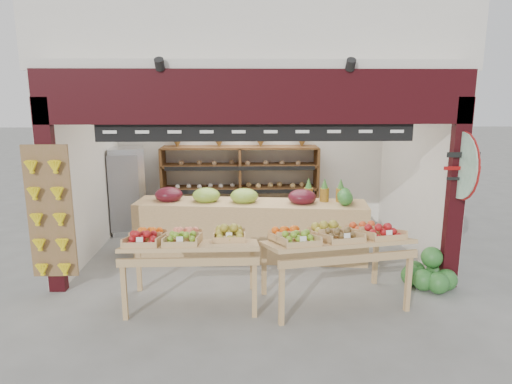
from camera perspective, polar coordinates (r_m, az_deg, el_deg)
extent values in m
plane|color=slate|center=(7.57, -0.29, -8.60)|extent=(60.00, 60.00, 0.00)
cube|color=silver|center=(9.44, -0.63, 4.99)|extent=(5.76, 0.18, 3.00)
cube|color=silver|center=(8.20, -20.34, 3.11)|extent=(0.18, 3.38, 3.00)
cube|color=silver|center=(8.31, 19.25, 3.30)|extent=(0.18, 3.38, 3.00)
cube|color=silver|center=(7.68, -0.43, 14.98)|extent=(5.76, 3.38, 0.12)
cube|color=silver|center=(8.90, -0.60, 22.00)|extent=(6.36, 4.60, 2.40)
cube|color=black|center=(6.02, -0.07, 11.82)|extent=(5.70, 0.14, 0.70)
cube|color=black|center=(6.69, -24.32, -0.66)|extent=(0.22, 0.14, 2.65)
cube|color=black|center=(6.83, 23.67, -0.37)|extent=(0.22, 0.14, 2.65)
cube|color=black|center=(6.07, -0.08, 7.58)|extent=(4.20, 0.05, 0.26)
cylinder|color=white|center=(6.13, 0.85, 9.96)|extent=(0.34, 0.05, 0.34)
cube|color=brown|center=(6.64, -24.32, -2.31)|extent=(0.60, 0.04, 1.80)
cylinder|color=#B3E2C7|center=(6.68, 24.30, 3.02)|extent=(0.04, 0.90, 0.90)
cylinder|color=maroon|center=(6.65, 24.40, 2.99)|extent=(0.01, 0.92, 0.92)
cube|color=brown|center=(9.35, -11.47, 0.45)|extent=(0.05, 0.51, 1.64)
cube|color=brown|center=(9.21, -1.99, 0.52)|extent=(0.05, 0.51, 1.64)
cube|color=brown|center=(9.33, 7.51, 0.57)|extent=(0.05, 0.51, 1.64)
cube|color=brown|center=(9.31, -1.97, -2.27)|extent=(3.08, 0.51, 0.04)
cube|color=brown|center=(9.21, -1.99, 0.52)|extent=(3.08, 0.51, 0.04)
cube|color=brown|center=(9.12, -2.01, 3.36)|extent=(3.08, 0.51, 0.04)
cube|color=brown|center=(9.08, -2.03, 5.60)|extent=(3.08, 0.51, 0.04)
cone|color=olive|center=(9.15, -9.82, 6.36)|extent=(0.32, 0.32, 0.28)
cone|color=olive|center=(9.07, -4.65, 6.45)|extent=(0.32, 0.32, 0.28)
cone|color=olive|center=(9.07, 0.58, 6.49)|extent=(0.32, 0.32, 0.28)
cone|color=olive|center=(9.14, 5.76, 6.47)|extent=(0.32, 0.32, 0.28)
cube|color=silver|center=(9.21, -15.65, 0.17)|extent=(0.77, 0.77, 1.67)
cube|color=beige|center=(8.25, -13.09, -5.71)|extent=(0.53, 0.46, 0.39)
cube|color=beige|center=(8.14, -12.87, -3.32)|extent=(0.48, 0.42, 0.33)
cube|color=#134720|center=(8.21, -9.19, -5.86)|extent=(0.50, 0.43, 0.33)
cube|color=beige|center=(8.59, -9.56, -5.13)|extent=(0.46, 0.40, 0.30)
cube|color=tan|center=(7.60, -0.67, -4.73)|extent=(3.84, 1.14, 0.95)
ellipsoid|color=#59141E|center=(7.70, -10.85, -0.33)|extent=(0.46, 0.42, 0.25)
ellipsoid|color=#8CB23F|center=(7.56, -6.24, -0.42)|extent=(0.46, 0.42, 0.25)
ellipsoid|color=#8CB23F|center=(7.47, -1.49, -0.51)|extent=(0.46, 0.42, 0.25)
ellipsoid|color=#59141E|center=(7.43, 5.78, -0.64)|extent=(0.46, 0.42, 0.25)
cylinder|color=olive|center=(7.58, 6.56, -0.31)|extent=(0.15, 0.15, 0.22)
cylinder|color=olive|center=(7.60, 8.54, -0.34)|extent=(0.15, 0.15, 0.22)
cylinder|color=olive|center=(7.62, 10.51, -0.38)|extent=(0.15, 0.15, 0.22)
cube|color=tan|center=(5.92, -8.01, -6.64)|extent=(1.70, 0.96, 0.25)
cube|color=tan|center=(5.83, -16.13, -12.02)|extent=(0.06, 0.06, 0.69)
cube|color=tan|center=(5.67, -0.19, -12.22)|extent=(0.06, 0.06, 0.69)
cube|color=tan|center=(6.58, -14.44, -9.08)|extent=(0.06, 0.06, 0.69)
cube|color=tan|center=(6.44, -0.48, -9.16)|extent=(0.06, 0.06, 0.69)
cube|color=tan|center=(5.96, 9.78, -6.21)|extent=(1.92, 1.30, 0.26)
cube|color=tan|center=(5.49, 3.22, -12.90)|extent=(0.07, 0.07, 0.73)
cube|color=tan|center=(6.12, 18.48, -10.83)|extent=(0.07, 0.07, 0.73)
cube|color=tan|center=(6.27, 1.01, -9.60)|extent=(0.07, 0.07, 0.73)
cube|color=tan|center=(6.82, 14.70, -8.16)|extent=(0.07, 0.07, 0.73)
sphere|color=#1A501E|center=(6.87, 20.21, -10.28)|extent=(0.30, 0.30, 0.30)
sphere|color=#1A501E|center=(6.99, 22.70, -10.08)|extent=(0.30, 0.30, 0.30)
sphere|color=#1A501E|center=(7.15, 19.25, -9.32)|extent=(0.30, 0.30, 0.30)
sphere|color=#1A501E|center=(7.27, 21.66, -9.15)|extent=(0.30, 0.30, 0.30)
sphere|color=#1A501E|center=(6.97, 21.13, -7.63)|extent=(0.30, 0.30, 0.30)
sphere|color=#1A501E|center=(6.84, 21.82, -10.52)|extent=(0.30, 0.30, 0.30)
sphere|color=#1A501E|center=(6.97, 18.88, -9.85)|extent=(0.30, 0.30, 0.30)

